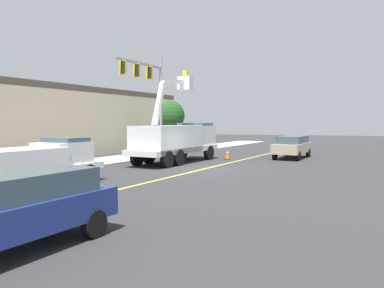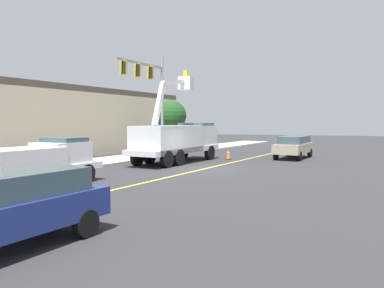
# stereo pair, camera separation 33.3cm
# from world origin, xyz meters

# --- Properties ---
(ground) EXTENTS (120.00, 120.00, 0.00)m
(ground) POSITION_xyz_m (0.00, 0.00, 0.00)
(ground) COLOR #2D2D30
(sidewalk_far_side) EXTENTS (59.72, 13.90, 0.12)m
(sidewalk_far_side) POSITION_xyz_m (1.35, 7.71, 0.06)
(sidewalk_far_side) COLOR #B2ADA3
(sidewalk_far_side) RESTS_ON ground
(lane_centre_stripe) EXTENTS (49.28, 8.79, 0.01)m
(lane_centre_stripe) POSITION_xyz_m (0.00, 0.00, 0.00)
(lane_centre_stripe) COLOR yellow
(lane_centre_stripe) RESTS_ON ground
(utility_bucket_truck) EXTENTS (8.51, 3.88, 6.37)m
(utility_bucket_truck) POSITION_xyz_m (3.05, 2.84, 1.60)
(utility_bucket_truck) COLOR silver
(utility_bucket_truck) RESTS_ON ground
(service_pickup_truck) EXTENTS (5.88, 3.04, 2.06)m
(service_pickup_truck) POSITION_xyz_m (-8.04, 4.79, 1.12)
(service_pickup_truck) COLOR white
(service_pickup_truck) RESTS_ON ground
(passing_minivan) EXTENTS (5.06, 2.70, 1.69)m
(passing_minivan) POSITION_xyz_m (8.62, -4.43, 0.97)
(passing_minivan) COLOR tan
(passing_minivan) RESTS_ON ground
(trailing_sedan) EXTENTS (5.06, 2.70, 1.69)m
(trailing_sedan) POSITION_xyz_m (-14.79, -0.33, 0.97)
(trailing_sedan) COLOR navy
(trailing_sedan) RESTS_ON ground
(traffic_cone_mid_front) EXTENTS (0.40, 0.40, 0.80)m
(traffic_cone_mid_front) POSITION_xyz_m (6.21, 0.06, 0.39)
(traffic_cone_mid_front) COLOR black
(traffic_cone_mid_front) RESTS_ON ground
(traffic_signal_mast) EXTENTS (5.56, 1.21, 8.02)m
(traffic_signal_mast) POSITION_xyz_m (5.23, 6.00, 5.51)
(traffic_signal_mast) COLOR gray
(traffic_signal_mast) RESTS_ON ground
(commercial_building_backdrop) EXTENTS (28.33, 13.30, 5.67)m
(commercial_building_backdrop) POSITION_xyz_m (5.56, 15.77, 2.84)
(commercial_building_backdrop) COLOR beige
(commercial_building_backdrop) RESTS_ON ground
(street_tree_right) EXTENTS (2.80, 2.80, 4.73)m
(street_tree_right) POSITION_xyz_m (10.88, 6.63, 3.31)
(street_tree_right) COLOR brown
(street_tree_right) RESTS_ON ground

